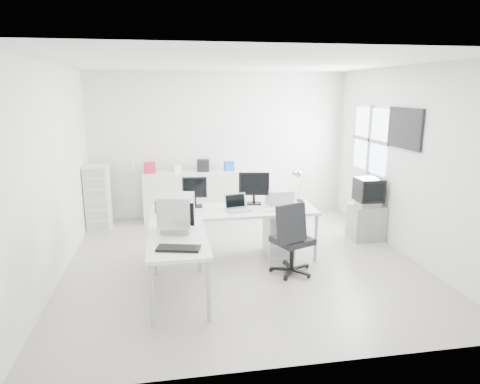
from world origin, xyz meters
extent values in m
cube|color=beige|center=(0.00, 0.00, 0.00)|extent=(5.00, 5.00, 0.01)
cube|color=white|center=(0.00, 0.00, 2.80)|extent=(5.00, 5.00, 0.01)
cube|color=silver|center=(0.00, 2.50, 1.40)|extent=(5.00, 0.02, 2.80)
cube|color=silver|center=(-2.50, 0.00, 1.40)|extent=(0.02, 5.00, 2.80)
cube|color=silver|center=(2.50, 0.00, 1.40)|extent=(0.02, 5.00, 2.80)
cube|color=silver|center=(0.60, 0.22, 0.30)|extent=(0.40, 0.50, 0.60)
cube|color=black|center=(-0.95, 0.27, 0.83)|extent=(0.56, 0.49, 0.17)
cube|color=silver|center=(0.55, 0.02, 0.76)|extent=(0.47, 0.17, 0.02)
sphere|color=silver|center=(0.85, 0.07, 0.78)|extent=(0.05, 0.05, 0.05)
cube|color=#A4A4A4|center=(0.65, 0.39, 0.86)|extent=(0.39, 0.33, 0.21)
cube|color=black|center=(-0.95, -1.33, 0.77)|extent=(0.51, 0.30, 0.03)
cube|color=gray|center=(2.22, 0.60, 0.29)|extent=(0.54, 0.44, 0.59)
cube|color=silver|center=(-0.56, 2.24, 0.47)|extent=(1.88, 0.47, 0.94)
cube|color=red|center=(-1.36, 2.24, 1.04)|extent=(0.22, 0.20, 0.20)
cube|color=silver|center=(-0.86, 2.24, 1.01)|extent=(0.18, 0.17, 0.14)
cube|color=black|center=(-0.36, 2.24, 1.05)|extent=(0.24, 0.22, 0.23)
cube|color=blue|center=(0.14, 2.24, 1.03)|extent=(0.19, 0.17, 0.18)
cylinder|color=silver|center=(-1.66, 2.28, 1.05)|extent=(0.07, 0.07, 0.22)
cube|color=silver|center=(-2.28, 1.95, 0.58)|extent=(0.40, 0.48, 1.15)
camera|label=1|loc=(-1.03, -5.79, 2.46)|focal=32.00mm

